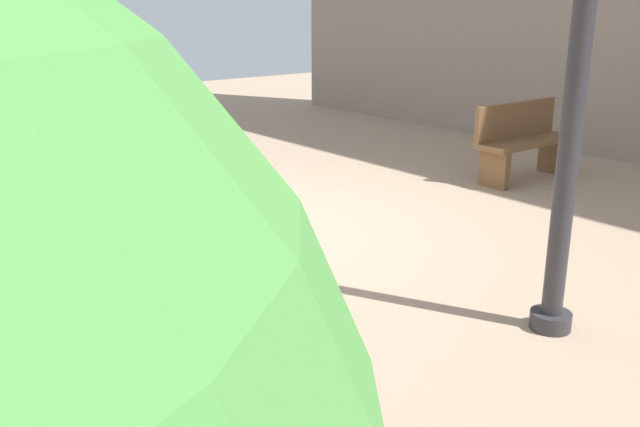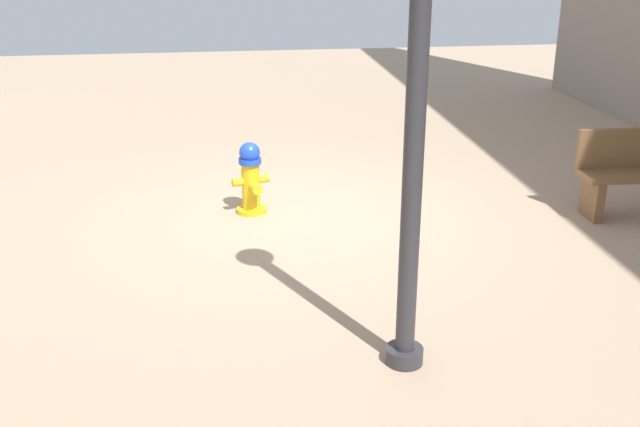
{
  "view_description": "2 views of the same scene",
  "coord_description": "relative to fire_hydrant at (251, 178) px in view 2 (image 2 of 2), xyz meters",
  "views": [
    {
      "loc": [
        3.52,
        5.35,
        2.16
      ],
      "look_at": [
        -0.01,
        1.0,
        0.41
      ],
      "focal_mm": 38.63,
      "sensor_mm": 36.0,
      "label": 1
    },
    {
      "loc": [
        0.87,
        7.68,
        3.04
      ],
      "look_at": [
        -0.05,
        1.03,
        0.43
      ],
      "focal_mm": 42.18,
      "sensor_mm": 36.0,
      "label": 2
    }
  ],
  "objects": [
    {
      "name": "street_lamp",
      "position": [
        -0.95,
        3.25,
        1.88
      ],
      "size": [
        0.36,
        0.36,
        3.66
      ],
      "color": "#2D2D33",
      "rests_on": "ground_plane"
    },
    {
      "name": "fire_hydrant",
      "position": [
        0.0,
        0.0,
        0.0
      ],
      "size": [
        0.43,
        0.41,
        0.81
      ],
      "color": "gold",
      "rests_on": "ground_plane"
    },
    {
      "name": "ground_plane",
      "position": [
        -0.55,
        0.23,
        -0.4
      ],
      "size": [
        23.4,
        23.4,
        0.0
      ],
      "primitive_type": "plane",
      "color": "tan"
    }
  ]
}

